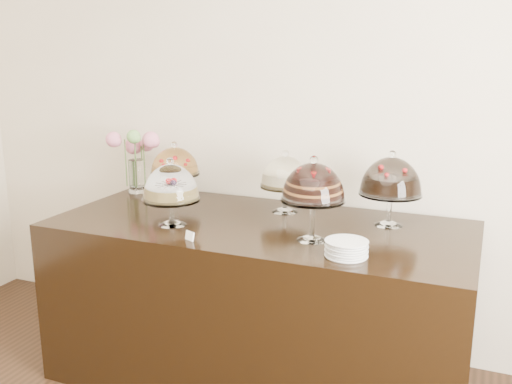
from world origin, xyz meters
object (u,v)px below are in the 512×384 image
at_px(cake_stand_choco_layer, 313,185).
at_px(cake_stand_cheesecake, 285,175).
at_px(display_counter, 260,301).
at_px(cake_stand_sugar_sponge, 171,186).
at_px(cake_stand_dark_choco, 391,179).
at_px(cake_stand_fruit_tart, 175,164).
at_px(plate_stack, 346,249).
at_px(flower_vase, 136,154).

bearing_deg(cake_stand_choco_layer, cake_stand_cheesecake, 124.62).
distance_m(display_counter, cake_stand_sugar_sponge, 0.80).
bearing_deg(cake_stand_choco_layer, cake_stand_dark_choco, 52.47).
bearing_deg(cake_stand_fruit_tart, cake_stand_cheesecake, 0.09).
relative_size(display_counter, plate_stack, 11.77).
height_order(display_counter, cake_stand_choco_layer, cake_stand_choco_layer).
bearing_deg(cake_stand_dark_choco, flower_vase, 175.81).
bearing_deg(cake_stand_choco_layer, flower_vase, 159.24).
xyz_separation_m(display_counter, cake_stand_fruit_tart, (-0.66, 0.26, 0.67)).
distance_m(cake_stand_choco_layer, cake_stand_cheesecake, 0.52).
xyz_separation_m(cake_stand_fruit_tart, plate_stack, (1.21, -0.59, -0.19)).
xyz_separation_m(cake_stand_sugar_sponge, flower_vase, (-0.58, 0.55, 0.04)).
relative_size(cake_stand_choco_layer, cake_stand_cheesecake, 1.16).
height_order(cake_stand_cheesecake, cake_stand_fruit_tart, cake_stand_fruit_tart).
bearing_deg(cake_stand_cheesecake, cake_stand_choco_layer, -55.38).
relative_size(cake_stand_choco_layer, flower_vase, 1.00).
height_order(cake_stand_choco_layer, flower_vase, same).
relative_size(display_counter, cake_stand_dark_choco, 5.56).
xyz_separation_m(cake_stand_sugar_sponge, cake_stand_choco_layer, (0.75, 0.04, 0.06)).
bearing_deg(cake_stand_cheesecake, flower_vase, 175.53).
xyz_separation_m(cake_stand_choco_layer, cake_stand_dark_choco, (0.30, 0.39, -0.03)).
bearing_deg(plate_stack, cake_stand_fruit_tart, 154.21).
bearing_deg(cake_stand_cheesecake, display_counter, -100.22).
bearing_deg(cake_stand_choco_layer, plate_stack, -37.92).
height_order(display_counter, cake_stand_sugar_sponge, cake_stand_sugar_sponge).
relative_size(display_counter, flower_vase, 5.32).
height_order(cake_stand_dark_choco, cake_stand_fruit_tart, cake_stand_dark_choco).
distance_m(cake_stand_dark_choco, cake_stand_fruit_tart, 1.30).
height_order(cake_stand_sugar_sponge, flower_vase, flower_vase).
bearing_deg(cake_stand_fruit_tart, cake_stand_choco_layer, -22.87).
bearing_deg(flower_vase, cake_stand_cheesecake, -4.47).
distance_m(cake_stand_dark_choco, flower_vase, 1.64).
distance_m(cake_stand_choco_layer, cake_stand_fruit_tart, 1.09).
xyz_separation_m(cake_stand_dark_choco, flower_vase, (-1.63, 0.12, 0.00)).
relative_size(display_counter, cake_stand_sugar_sponge, 6.15).
xyz_separation_m(cake_stand_sugar_sponge, cake_stand_fruit_tart, (-0.25, 0.46, 0.01)).
relative_size(cake_stand_choco_layer, plate_stack, 2.21).
distance_m(cake_stand_cheesecake, cake_stand_fruit_tart, 0.71).
bearing_deg(cake_stand_sugar_sponge, plate_stack, -7.16).
xyz_separation_m(cake_stand_sugar_sponge, cake_stand_dark_choco, (1.05, 0.43, 0.04)).
bearing_deg(plate_stack, flower_vase, 156.59).
height_order(cake_stand_sugar_sponge, cake_stand_dark_choco, cake_stand_dark_choco).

